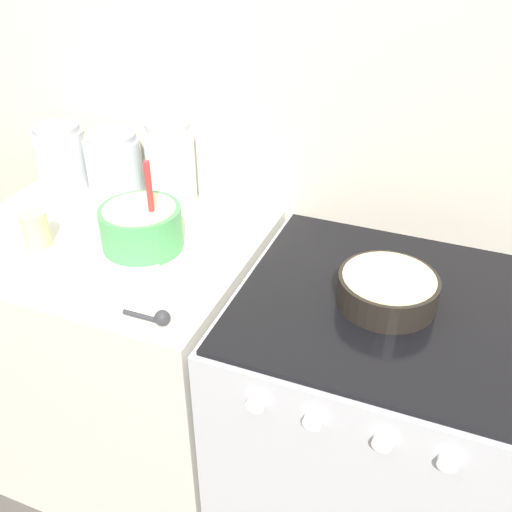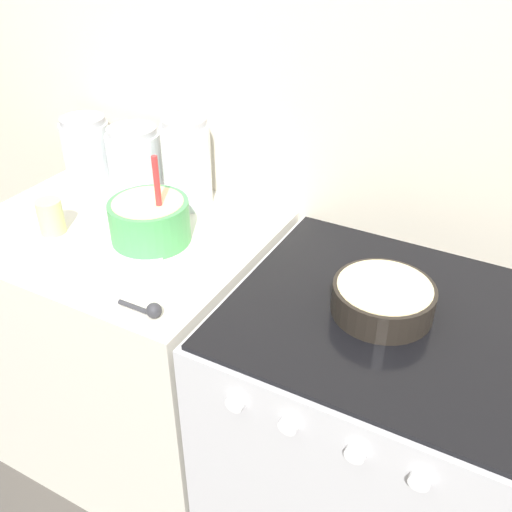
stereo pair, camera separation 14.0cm
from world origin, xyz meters
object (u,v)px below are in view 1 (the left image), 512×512
Objects in this scene: storage_jar_middle at (115,170)px; storage_jar_right at (171,172)px; stove at (365,429)px; mixing_bowl at (141,225)px; storage_jar_left at (62,161)px; baking_pan at (387,289)px; tin_can at (35,229)px.

storage_jar_right is at bearing 0.00° from storage_jar_middle.
storage_jar_middle is (-0.88, 0.23, 0.54)m from stove.
mixing_bowl reaches higher than storage_jar_middle.
stove is 3.38× the size of storage_jar_right.
mixing_bowl is 0.49m from storage_jar_left.
mixing_bowl is 0.96× the size of storage_jar_right.
mixing_bowl is 0.24m from storage_jar_right.
storage_jar_right reaches higher than storage_jar_left.
mixing_bowl is at bearing -45.31° from storage_jar_middle.
baking_pan is at bearing -19.04° from storage_jar_right.
mixing_bowl is 1.11× the size of baking_pan.
storage_jar_middle is at bearing 180.00° from storage_jar_right.
baking_pan reaches higher than stove.
storage_jar_middle is at bearing 134.69° from mixing_bowl.
tin_can is at bearing -96.87° from storage_jar_middle.
storage_jar_right reaches higher than mixing_bowl.
storage_jar_left is (-1.08, 0.24, 0.05)m from baking_pan.
storage_jar_middle is at bearing 165.42° from stove.
storage_jar_middle is at bearing 165.00° from baking_pan.
baking_pan is at bearing -0.31° from mixing_bowl.
storage_jar_middle is 0.20m from storage_jar_right.
mixing_bowl is 2.63× the size of tin_can.
stove is 3.54× the size of mixing_bowl.
tin_can is at bearing -174.34° from baking_pan.
storage_jar_left is at bearing 180.00° from storage_jar_middle.
baking_pan is 1.11m from storage_jar_left.
tin_can is at bearing -125.79° from storage_jar_right.
storage_jar_left is (-1.08, 0.23, 0.54)m from stove.
storage_jar_left is 1.00× the size of storage_jar_middle.
mixing_bowl is (-0.65, -0.00, 0.52)m from stove.
stove is 3.92× the size of baking_pan.
stove is at bearing 0.33° from mixing_bowl.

